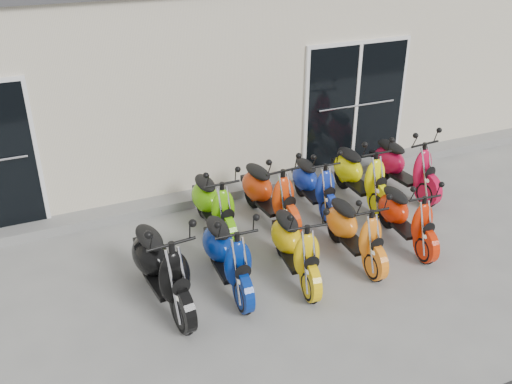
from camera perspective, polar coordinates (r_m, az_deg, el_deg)
ground at (r=7.86m, az=1.79°, el=-6.70°), size 80.00×80.00×0.00m
building at (r=11.77m, az=-9.39°, el=13.09°), size 14.00×6.00×3.20m
front_step at (r=9.43m, az=-3.51°, el=-0.08°), size 14.00×0.40×0.15m
door_right at (r=10.21m, az=9.92°, el=8.93°), size 2.02×0.08×2.22m
scooter_front_black at (r=6.79m, az=-9.50°, el=-6.47°), size 0.81×1.83×1.31m
scooter_front_blue at (r=7.02m, az=-2.91°, el=-5.38°), size 0.66×1.66×1.21m
scooter_front_orange_a at (r=7.22m, az=4.00°, el=-4.61°), size 0.77×1.64×1.17m
scooter_front_orange_b at (r=7.68m, az=9.93°, el=-3.06°), size 0.62×1.55×1.13m
scooter_front_red at (r=8.19m, az=14.92°, el=-1.66°), size 0.69×1.55×1.11m
scooter_back_green at (r=8.19m, az=-4.29°, el=-0.46°), size 0.59×1.61×1.19m
scooter_back_red at (r=8.44m, az=1.34°, el=0.71°), size 0.73×1.73×1.25m
scooter_back_blue at (r=8.88m, az=5.88°, el=1.50°), size 0.64×1.54×1.12m
scooter_back_yellow at (r=9.19m, az=10.46°, el=2.49°), size 0.65×1.68×1.23m
scooter_back_extra at (r=9.66m, az=14.71°, el=3.31°), size 0.73×1.73×1.25m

